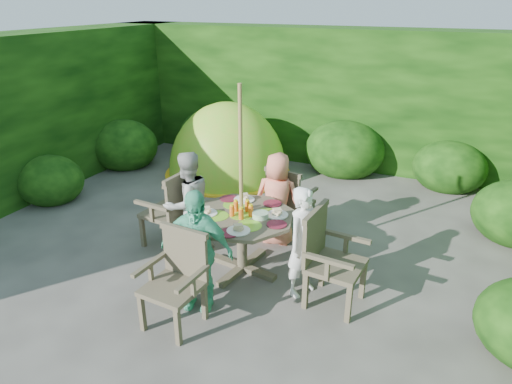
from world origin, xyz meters
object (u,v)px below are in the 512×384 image
at_px(patio_table, 242,224).
at_px(dome_tent, 227,173).
at_px(child_left, 188,204).
at_px(garden_chair_right, 329,257).
at_px(garden_chair_back, 288,200).
at_px(garden_chair_left, 171,208).
at_px(parasol_pole, 241,184).
at_px(child_right, 304,242).
at_px(child_front, 196,250).
at_px(child_back, 277,199).
at_px(garden_chair_front, 177,278).

bearing_deg(patio_table, dome_tent, 120.75).
bearing_deg(child_left, garden_chair_right, 106.47).
bearing_deg(garden_chair_back, garden_chair_left, 46.93).
xyz_separation_m(parasol_pole, child_right, (0.79, -0.12, -0.48)).
bearing_deg(child_front, parasol_pole, 72.92).
height_order(garden_chair_back, child_front, child_front).
distance_m(garden_chair_back, child_back, 0.32).
height_order(garden_chair_left, child_left, child_left).
xyz_separation_m(garden_chair_back, garden_chair_front, (-0.34, -2.17, 0.00)).
distance_m(child_left, dome_tent, 2.89).
bearing_deg(child_back, dome_tent, -55.50).
distance_m(garden_chair_front, dome_tent, 4.18).
height_order(child_left, child_front, child_left).
xyz_separation_m(parasol_pole, garden_chair_left, (-1.08, 0.17, -0.58)).
bearing_deg(garden_chair_right, child_right, 85.19).
relative_size(parasol_pole, child_left, 1.66).
relative_size(garden_chair_left, child_back, 0.80).
height_order(garden_chair_right, garden_chair_back, garden_chair_right).
height_order(garden_chair_right, dome_tent, dome_tent).
xyz_separation_m(patio_table, child_front, (-0.13, -0.79, 0.05)).
bearing_deg(child_back, patio_table, 74.49).
height_order(child_right, child_back, child_right).
height_order(patio_table, child_right, child_right).
height_order(child_right, child_left, child_left).
relative_size(parasol_pole, dome_tent, 0.82).
relative_size(child_left, child_front, 1.01).
distance_m(patio_table, parasol_pole, 0.49).
bearing_deg(dome_tent, garden_chair_back, -26.52).
relative_size(garden_chair_front, child_front, 0.71).
bearing_deg(child_right, dome_tent, 61.61).
bearing_deg(child_back, parasol_pole, 74.18).
height_order(parasol_pole, garden_chair_right, parasol_pole).
bearing_deg(parasol_pole, child_front, -98.72).
bearing_deg(garden_chair_front, child_front, 84.50).
height_order(child_right, dome_tent, dome_tent).
distance_m(garden_chair_left, child_right, 1.90).
xyz_separation_m(patio_table, garden_chair_front, (-0.18, -1.08, -0.12)).
height_order(garden_chair_front, child_front, child_front).
bearing_deg(dome_tent, garden_chair_right, -30.65).
xyz_separation_m(garden_chair_right, child_front, (-1.20, -0.62, 0.12)).
bearing_deg(child_right, patio_table, 102.80).
xyz_separation_m(garden_chair_front, child_right, (0.96, 0.96, 0.12)).
distance_m(garden_chair_right, child_right, 0.30).
distance_m(parasol_pole, garden_chair_right, 1.23).
height_order(garden_chair_left, garden_chair_front, garden_chair_left).
xyz_separation_m(patio_table, parasol_pole, (-0.00, -0.00, 0.49)).
xyz_separation_m(parasol_pole, child_front, (-0.12, -0.79, -0.44)).
bearing_deg(child_front, child_right, 27.92).
bearing_deg(garden_chair_front, child_right, 49.40).
distance_m(patio_table, child_left, 0.81).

